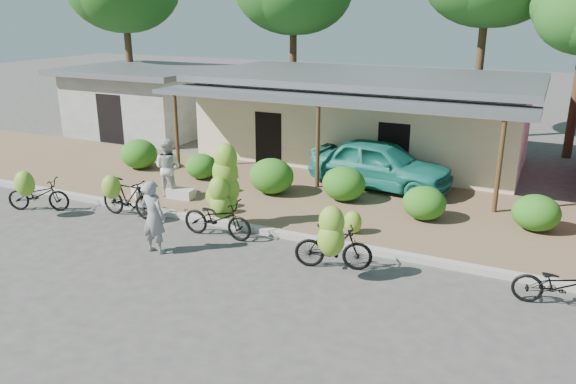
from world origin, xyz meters
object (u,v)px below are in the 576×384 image
(bike_far_right, at_px, (561,285))
(sack_far, at_px, (139,192))
(bike_center, at_px, (221,201))
(bystander, at_px, (168,167))
(teal_van, at_px, (380,164))
(vendor, at_px, (153,217))
(sack_near, at_px, (181,193))
(bike_left, at_px, (127,197))
(bike_far_left, at_px, (36,193))
(bike_right, at_px, (333,242))

(bike_far_right, xyz_separation_m, sack_far, (-12.07, 1.69, -0.22))
(bike_center, height_order, bystander, bike_center)
(bike_center, xyz_separation_m, bystander, (-3.04, 1.76, 0.10))
(teal_van, bearing_deg, vendor, 159.81)
(sack_near, height_order, vendor, vendor)
(sack_far, height_order, bystander, bystander)
(bike_left, height_order, bystander, bystander)
(bike_far_left, distance_m, teal_van, 10.68)
(bike_far_left, relative_size, vendor, 1.06)
(bike_far_left, relative_size, bike_far_right, 1.06)
(sack_far, relative_size, vendor, 0.40)
(sack_near, distance_m, vendor, 3.90)
(bike_far_right, bearing_deg, bystander, 75.31)
(vendor, height_order, bystander, bystander)
(bike_center, xyz_separation_m, bike_right, (3.51, -0.90, -0.20))
(bike_far_left, distance_m, bike_right, 9.40)
(vendor, bearing_deg, bystander, -55.96)
(bike_left, height_order, vendor, vendor)
(vendor, bearing_deg, bike_far_right, -169.68)
(bike_far_left, relative_size, bystander, 1.07)
(vendor, relative_size, teal_van, 0.40)
(bike_far_left, height_order, bike_center, bike_center)
(vendor, bearing_deg, teal_van, -114.40)
(bike_far_left, distance_m, bike_left, 2.88)
(bike_far_left, relative_size, teal_van, 0.42)
(bike_far_right, xyz_separation_m, bystander, (-11.27, 2.18, 0.56))
(vendor, bearing_deg, bike_right, -167.06)
(teal_van, bearing_deg, bike_left, 140.03)
(bike_left, xyz_separation_m, bike_right, (6.61, -0.76, 0.09))
(bike_right, relative_size, teal_van, 0.40)
(bike_far_left, xyz_separation_m, bike_far_right, (14.12, 0.46, -0.10))
(bike_center, bearing_deg, bystander, 58.17)
(bike_left, bearing_deg, vendor, -125.35)
(bike_far_left, relative_size, sack_far, 2.64)
(bike_center, bearing_deg, bike_far_left, 96.63)
(teal_van, bearing_deg, bystander, 128.80)
(teal_van, bearing_deg, bike_right, -166.70)
(bike_far_left, xyz_separation_m, bystander, (2.85, 2.63, 0.46))
(teal_van, bearing_deg, bike_far_left, 132.47)
(bike_far_right, relative_size, bystander, 1.02)
(bike_right, height_order, bike_far_right, bike_right)
(bike_left, height_order, sack_near, bike_left)
(bike_left, distance_m, sack_near, 1.95)
(bike_center, relative_size, bike_far_right, 1.30)
(bike_far_right, bearing_deg, bike_far_left, 88.10)
(bike_far_right, xyz_separation_m, vendor, (-9.07, -1.33, 0.45))
(bike_left, relative_size, sack_near, 2.26)
(bike_left, height_order, bike_far_right, bike_left)
(sack_far, bearing_deg, bike_far_right, -7.96)
(bike_far_left, distance_m, bike_center, 5.97)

